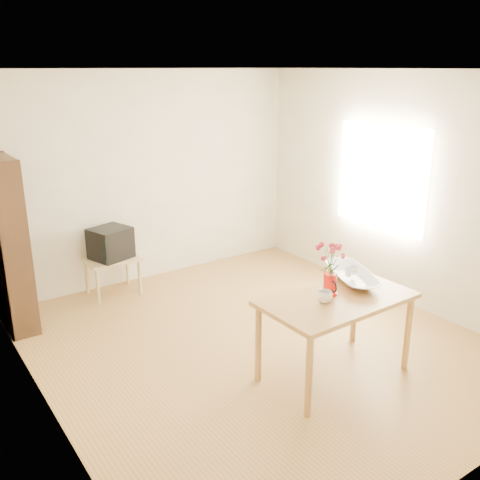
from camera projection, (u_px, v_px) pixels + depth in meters
room at (261, 217)px, 4.93m from camera, size 4.50×4.50×4.50m
table at (336, 306)px, 4.58m from camera, size 1.33×0.78×0.75m
tv_stand at (112, 264)px, 6.36m from camera, size 0.60×0.45×0.46m
bookshelf at (10, 251)px, 5.42m from camera, size 0.28×0.70×1.80m
pitcher at (330, 285)px, 4.57m from camera, size 0.13×0.21×0.20m
flowers at (331, 257)px, 4.49m from camera, size 0.22×0.22×0.31m
mug at (325, 297)px, 4.44m from camera, size 0.17×0.17×0.10m
bowl at (353, 255)px, 4.85m from camera, size 0.67×0.67×0.48m
teacup_a at (349, 261)px, 4.84m from camera, size 0.10×0.10×0.07m
teacup_b at (354, 259)px, 4.90m from camera, size 0.08×0.08×0.06m
television at (110, 242)px, 6.28m from camera, size 0.52×0.50×0.37m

